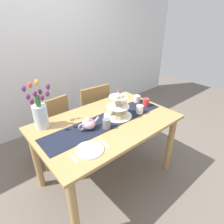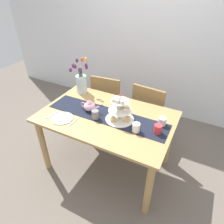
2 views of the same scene
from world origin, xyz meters
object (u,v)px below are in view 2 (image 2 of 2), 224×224
(cream_jug, at_px, (162,121))
(fork_left, at_px, (52,115))
(dining_table, at_px, (107,124))
(tulip_vase, at_px, (81,81))
(chair_right, at_px, (150,111))
(mug_orange, at_px, (158,129))
(mug_white_text, at_px, (136,128))
(knife_left, at_px, (73,122))
(tiered_cake_stand, at_px, (120,111))
(teapot, at_px, (89,106))
(mug_grey, at_px, (95,114))
(dinner_plate_left, at_px, (62,118))
(chair_left, at_px, (109,100))

(cream_jug, distance_m, fork_left, 1.17)
(dining_table, xyz_separation_m, tulip_vase, (-0.53, 0.32, 0.28))
(chair_right, relative_size, mug_orange, 9.58)
(cream_jug, relative_size, mug_white_text, 0.89)
(tulip_vase, height_order, knife_left, tulip_vase)
(tiered_cake_stand, relative_size, mug_orange, 3.20)
(tiered_cake_stand, distance_m, fork_left, 0.75)
(dining_table, xyz_separation_m, teapot, (-0.22, 0.00, 0.18))
(tulip_vase, bearing_deg, dining_table, -30.83)
(chair_right, bearing_deg, tulip_vase, -156.18)
(tulip_vase, height_order, mug_white_text, tulip_vase)
(mug_grey, bearing_deg, mug_white_text, -0.55)
(fork_left, distance_m, knife_left, 0.29)
(dining_table, bearing_deg, teapot, 180.00)
(chair_right, height_order, dinner_plate_left, chair_right)
(tulip_vase, bearing_deg, chair_left, 62.03)
(mug_white_text, bearing_deg, cream_jug, 48.45)
(dining_table, bearing_deg, knife_left, -132.75)
(teapot, relative_size, mug_orange, 2.51)
(fork_left, height_order, mug_grey, mug_grey)
(dining_table, height_order, dinner_plate_left, dinner_plate_left)
(mug_grey, relative_size, mug_orange, 1.00)
(chair_left, xyz_separation_m, mug_orange, (0.91, -0.71, 0.31))
(mug_white_text, bearing_deg, teapot, 169.94)
(mug_grey, height_order, mug_white_text, mug_grey)
(teapot, relative_size, mug_white_text, 2.51)
(knife_left, distance_m, mug_grey, 0.24)
(teapot, height_order, fork_left, teapot)
(knife_left, bearing_deg, tiered_cake_stand, 33.51)
(tulip_vase, bearing_deg, knife_left, -63.79)
(dinner_plate_left, bearing_deg, fork_left, 180.00)
(tulip_vase, distance_m, dinner_plate_left, 0.62)
(mug_orange, bearing_deg, knife_left, -164.08)
(teapot, relative_size, tulip_vase, 0.53)
(cream_jug, height_order, mug_orange, mug_orange)
(tulip_vase, bearing_deg, mug_orange, -17.58)
(dining_table, bearing_deg, mug_grey, -127.94)
(chair_right, distance_m, fork_left, 1.28)
(dinner_plate_left, relative_size, mug_grey, 2.42)
(fork_left, bearing_deg, mug_white_text, 9.90)
(chair_left, distance_m, dinner_plate_left, 0.99)
(cream_jug, distance_m, mug_white_text, 0.29)
(chair_left, distance_m, fork_left, 1.00)
(dining_table, height_order, tulip_vase, tulip_vase)
(dining_table, xyz_separation_m, dinner_plate_left, (-0.39, -0.27, 0.12))
(mug_orange, bearing_deg, tulip_vase, 162.42)
(tulip_vase, distance_m, knife_left, 0.67)
(tiered_cake_stand, height_order, dinner_plate_left, tiered_cake_stand)
(tiered_cake_stand, relative_size, fork_left, 2.03)
(dining_table, bearing_deg, mug_orange, -3.22)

